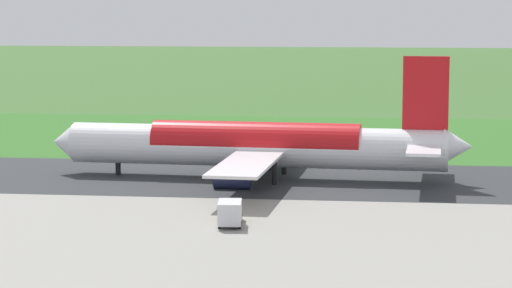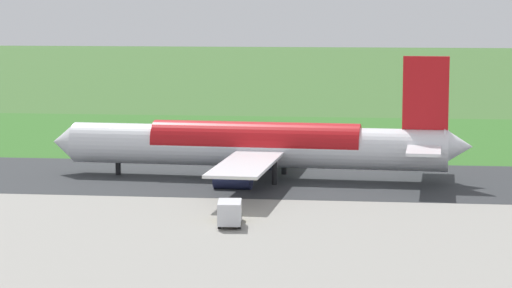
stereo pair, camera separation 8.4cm
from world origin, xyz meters
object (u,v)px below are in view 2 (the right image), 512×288
object	(u,v)px
no_stopping_sign	(158,134)
traffic_cone_orange	(139,137)
airliner_main	(259,145)
service_truck_fuel	(230,212)

from	to	relation	value
no_stopping_sign	traffic_cone_orange	world-z (taller)	no_stopping_sign
no_stopping_sign	airliner_main	bearing A→B (deg)	122.25
service_truck_fuel	traffic_cone_orange	distance (m)	70.16
service_truck_fuel	airliner_main	bearing A→B (deg)	-89.29
traffic_cone_orange	airliner_main	bearing A→B (deg)	122.97
no_stopping_sign	traffic_cone_orange	size ratio (longest dim) A/B	5.20
airliner_main	traffic_cone_orange	size ratio (longest dim) A/B	98.42
no_stopping_sign	traffic_cone_orange	bearing A→B (deg)	-53.52
airliner_main	no_stopping_sign	world-z (taller)	airliner_main
service_truck_fuel	traffic_cone_orange	bearing A→B (deg)	-69.58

